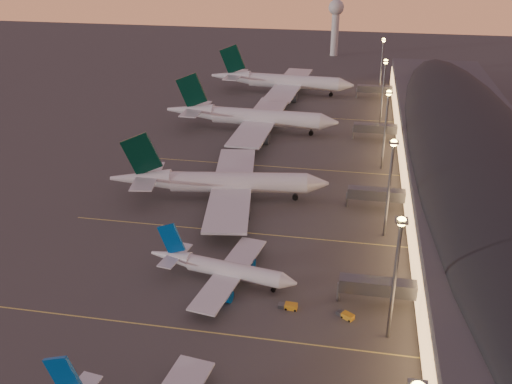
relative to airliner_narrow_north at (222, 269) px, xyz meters
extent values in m
plane|color=#403E3B|center=(-0.35, -12.62, -3.20)|extent=(700.00, 700.00, 0.00)
cube|color=navy|center=(-14.28, -42.42, 5.69)|extent=(7.05, 1.53, 8.33)
cylinder|color=silver|center=(2.96, -0.50, 0.06)|extent=(21.70, 7.15, 3.64)
cone|color=silver|center=(15.21, -2.57, 0.06)|extent=(4.01, 4.17, 3.64)
cone|color=silver|center=(-12.35, 2.08, 0.51)|extent=(10.13, 5.20, 3.64)
cube|color=silver|center=(1.94, -0.33, -0.58)|extent=(11.23, 31.28, 0.40)
cylinder|color=navy|center=(3.75, 6.21, -1.81)|extent=(5.22, 3.50, 2.73)
cylinder|color=navy|center=(1.50, -7.10, -1.81)|extent=(5.22, 3.50, 2.73)
cube|color=navy|center=(-11.87, 2.00, 5.23)|extent=(6.67, 1.65, 7.90)
cube|color=silver|center=(-11.19, 1.89, 1.06)|extent=(5.24, 11.46, 0.25)
cylinder|color=black|center=(11.82, -2.00, -2.48)|extent=(0.34, 0.34, 1.44)
cylinder|color=black|center=(11.82, -2.00, -2.69)|extent=(1.11, 0.80, 1.02)
cylinder|color=black|center=(1.69, 2.30, -2.48)|extent=(0.34, 0.34, 1.44)
cylinder|color=black|center=(1.69, 2.30, -2.69)|extent=(1.11, 0.80, 1.02)
cylinder|color=black|center=(0.84, -2.73, -2.48)|extent=(0.34, 0.34, 1.44)
cylinder|color=black|center=(0.84, -2.73, -2.69)|extent=(1.11, 0.80, 1.02)
cylinder|color=silver|center=(-5.07, 41.50, 2.05)|extent=(39.02, 11.53, 5.83)
cone|color=silver|center=(17.08, 44.85, 2.05)|extent=(7.02, 6.70, 5.83)
cone|color=silver|center=(-32.76, 37.32, 2.78)|extent=(18.10, 8.37, 5.83)
cube|color=silver|center=(-6.92, 41.22, 1.03)|extent=(19.50, 57.43, 0.64)
cylinder|color=#55575C|center=(-7.54, 53.67, -0.94)|extent=(9.27, 5.63, 4.38)
cylinder|color=#55575C|center=(-3.83, 29.14, -0.94)|extent=(9.27, 5.63, 4.38)
cube|color=black|center=(-31.90, 37.45, 10.31)|extent=(11.51, 2.58, 12.95)
cube|color=silver|center=(-30.67, 37.63, 3.65)|extent=(9.19, 21.00, 0.41)
cylinder|color=black|center=(10.95, 43.92, -2.03)|extent=(0.53, 0.53, 2.33)
cylinder|color=black|center=(10.95, 43.92, -2.38)|extent=(1.77, 1.25, 1.63)
cylinder|color=black|center=(-8.76, 45.07, -2.03)|extent=(0.53, 0.53, 2.33)
cylinder|color=black|center=(-8.76, 45.07, -2.38)|extent=(1.77, 1.25, 1.63)
cylinder|color=black|center=(-7.54, 37.00, -2.03)|extent=(0.53, 0.53, 2.33)
cylinder|color=black|center=(-7.54, 37.00, -2.38)|extent=(1.77, 1.25, 1.63)
cylinder|color=silver|center=(-7.21, 100.87, 2.41)|extent=(41.43, 7.82, 6.23)
cone|color=silver|center=(16.70, 99.95, 2.41)|extent=(6.88, 6.49, 6.23)
cone|color=silver|center=(-37.11, 102.03, 3.19)|extent=(18.84, 6.95, 6.23)
cube|color=silver|center=(-9.21, 100.95, 1.32)|extent=(14.29, 60.67, 0.69)
cylinder|color=#55575C|center=(-7.37, 114.14, -0.79)|extent=(9.48, 5.03, 4.67)
cylinder|color=#55575C|center=(-8.39, 87.65, -0.79)|extent=(9.48, 5.03, 4.67)
cube|color=black|center=(-36.18, 101.99, 11.24)|extent=(12.32, 1.41, 13.83)
cube|color=silver|center=(-34.85, 101.94, 4.12)|extent=(7.48, 21.93, 0.44)
cylinder|color=black|center=(10.08, 100.20, -1.95)|extent=(0.52, 0.52, 2.49)
cylinder|color=black|center=(10.08, 100.20, -2.33)|extent=(1.79, 1.16, 1.75)
cylinder|color=black|center=(-10.37, 105.36, -1.95)|extent=(0.52, 0.52, 2.49)
cylinder|color=black|center=(-10.37, 105.36, -2.33)|extent=(1.79, 1.16, 1.75)
cylinder|color=black|center=(-10.71, 96.64, -1.95)|extent=(0.52, 0.52, 2.49)
cylinder|color=black|center=(-10.71, 96.64, -2.33)|extent=(1.79, 1.16, 1.75)
cylinder|color=silver|center=(-3.57, 156.60, 2.49)|extent=(42.12, 8.89, 6.32)
cone|color=silver|center=(20.66, 155.10, 2.49)|extent=(7.12, 6.73, 6.32)
cone|color=silver|center=(-33.85, 158.48, 3.28)|extent=(19.24, 7.48, 6.32)
cube|color=silver|center=(-5.59, 156.73, 1.38)|extent=(15.89, 61.74, 0.70)
cylinder|color=#55575C|center=(-3.41, 170.06, -0.75)|extent=(9.72, 5.32, 4.74)
cylinder|color=#55575C|center=(-5.07, 143.23, -0.75)|extent=(9.72, 5.32, 4.74)
cube|color=black|center=(-32.91, 158.42, 11.44)|extent=(12.50, 1.72, 14.03)
cube|color=silver|center=(-31.56, 158.34, 4.23)|extent=(8.09, 22.37, 0.44)
cylinder|color=black|center=(13.96, 155.52, -1.94)|extent=(0.54, 0.54, 2.53)
cylinder|color=black|center=(13.96, 155.52, -2.32)|extent=(1.84, 1.21, 1.77)
cylinder|color=black|center=(-6.66, 161.23, -1.94)|extent=(0.54, 0.54, 2.53)
cylinder|color=black|center=(-6.66, 161.23, -2.32)|extent=(1.84, 1.21, 1.77)
cylinder|color=black|center=(-7.21, 152.39, -1.94)|extent=(0.54, 0.54, 2.53)
cylinder|color=black|center=(-7.21, 152.39, -2.32)|extent=(1.84, 1.21, 1.77)
cube|color=#444549|center=(61.65, 59.88, 2.80)|extent=(40.00, 255.00, 12.00)
ellipsoid|color=black|center=(61.65, 59.88, 8.80)|extent=(39.00, 253.00, 10.92)
cube|color=#FFB667|center=(41.45, 59.88, 1.80)|extent=(0.40, 244.80, 8.00)
cube|color=#55575C|center=(33.65, -2.62, 1.30)|extent=(16.00, 3.20, 3.00)
cylinder|color=slate|center=(25.65, -2.62, -1.00)|extent=(0.70, 0.70, 4.40)
cube|color=#55575C|center=(33.65, 42.38, 1.30)|extent=(16.00, 3.20, 3.00)
cylinder|color=slate|center=(25.65, 42.38, -1.00)|extent=(0.70, 0.70, 4.40)
cube|color=#55575C|center=(33.65, 99.38, 1.30)|extent=(16.00, 3.20, 3.00)
cylinder|color=slate|center=(25.65, 99.38, -1.00)|extent=(0.70, 0.70, 4.40)
cube|color=#55575C|center=(33.65, 155.38, 1.30)|extent=(16.00, 3.20, 3.00)
cylinder|color=slate|center=(25.65, 155.38, -1.00)|extent=(0.70, 0.70, 4.40)
cylinder|color=slate|center=(35.65, -12.62, 9.30)|extent=(0.70, 0.70, 25.00)
cube|color=slate|center=(35.65, -12.62, 22.00)|extent=(2.20, 2.20, 0.50)
sphere|color=#EABF48|center=(35.65, -12.62, 21.80)|extent=(1.80, 1.80, 1.80)
cylinder|color=slate|center=(35.65, 27.38, 9.30)|extent=(0.70, 0.70, 25.00)
cube|color=slate|center=(35.65, 27.38, 22.00)|extent=(2.20, 2.20, 0.50)
sphere|color=#EABF48|center=(35.65, 27.38, 21.80)|extent=(1.80, 1.80, 1.80)
cylinder|color=slate|center=(35.65, 72.38, 9.30)|extent=(0.70, 0.70, 25.00)
cube|color=slate|center=(35.65, 72.38, 22.00)|extent=(2.20, 2.20, 0.50)
sphere|color=#EABF48|center=(35.65, 72.38, 21.80)|extent=(1.80, 1.80, 1.80)
cylinder|color=slate|center=(35.65, 117.38, 9.30)|extent=(0.70, 0.70, 25.00)
cube|color=slate|center=(35.65, 117.38, 22.00)|extent=(2.20, 2.20, 0.50)
sphere|color=#EABF48|center=(35.65, 117.38, 21.80)|extent=(1.80, 1.80, 1.80)
cylinder|color=slate|center=(35.65, 162.38, 9.30)|extent=(0.70, 0.70, 25.00)
cube|color=slate|center=(35.65, 162.38, 22.00)|extent=(2.20, 2.20, 0.50)
sphere|color=#EABF48|center=(35.65, 162.38, 21.80)|extent=(1.80, 1.80, 1.80)
cylinder|color=silver|center=(9.65, 247.38, 9.80)|extent=(4.40, 4.40, 26.00)
sphere|color=silver|center=(9.65, 247.38, 24.80)|extent=(9.00, 9.00, 9.00)
cube|color=#D8C659|center=(-0.35, -17.62, -3.19)|extent=(90.00, 0.36, 0.00)
cube|color=#D8C659|center=(-0.35, 22.38, -3.19)|extent=(90.00, 0.36, 0.00)
cube|color=#D8C659|center=(-0.35, 67.38, -3.19)|extent=(90.00, 0.36, 0.00)
cube|color=#D8C659|center=(-0.35, 122.38, -3.19)|extent=(90.00, 0.36, 0.00)
cube|color=orange|center=(16.32, -7.26, -2.62)|extent=(2.63, 1.73, 1.17)
cube|color=#55575C|center=(14.42, -7.15, -2.78)|extent=(1.56, 1.46, 0.85)
cylinder|color=black|center=(17.32, -6.52, -2.97)|extent=(0.48, 0.22, 0.47)
cylinder|color=black|center=(17.23, -8.11, -2.97)|extent=(0.48, 0.22, 0.47)
cylinder|color=black|center=(15.42, -6.41, -2.97)|extent=(0.48, 0.22, 0.47)
cylinder|color=black|center=(15.33, -8.00, -2.97)|extent=(0.48, 0.22, 0.47)
cube|color=orange|center=(27.91, -8.38, -2.65)|extent=(2.82, 2.56, 1.10)
cube|color=#55575C|center=(26.40, -7.40, -2.80)|extent=(1.88, 1.85, 0.80)
cylinder|color=black|center=(29.07, -8.23, -2.98)|extent=(0.47, 0.39, 0.44)
cylinder|color=black|center=(28.26, -9.49, -2.98)|extent=(0.47, 0.39, 0.44)
cylinder|color=black|center=(27.56, -7.26, -2.98)|extent=(0.47, 0.39, 0.44)
cylinder|color=black|center=(26.75, -8.52, -2.98)|extent=(0.47, 0.39, 0.44)
camera|label=1|loc=(26.71, -102.84, 68.27)|focal=40.00mm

